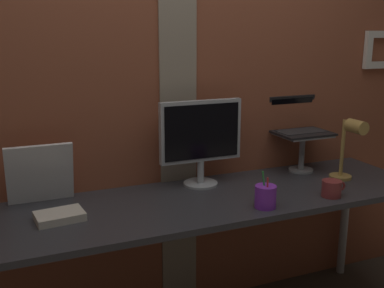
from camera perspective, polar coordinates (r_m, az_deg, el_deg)
The scene contains 10 objects.
brick_wall_back at distance 2.43m, azimuth -3.18°, elevation 6.09°, with size 3.68×0.16×2.44m.
desk at distance 2.25m, azimuth 0.99°, elevation -8.50°, with size 2.37×0.63×0.76m.
monitor at distance 2.35m, azimuth 1.11°, elevation 1.05°, with size 0.44×0.18×0.45m.
laptop_stand at distance 2.68m, azimuth 13.56°, elevation -0.27°, with size 0.28×0.22×0.22m.
laptop at distance 2.71m, azimuth 12.90°, elevation 2.59°, with size 0.31×0.28×0.20m.
whiteboard_panel at distance 2.23m, azimuth -18.39°, elevation -3.56°, with size 0.30×0.02×0.30m, color white.
desk_lamp at distance 2.56m, azimuth 19.08°, elevation 0.10°, with size 0.12×0.20×0.34m.
pen_cup at distance 2.13m, azimuth 9.13°, elevation -6.47°, with size 0.10×0.10×0.17m.
coffee_mug at distance 2.34m, azimuth 17.02°, elevation -5.32°, with size 0.13×0.09×0.08m.
paper_clutter_stack at distance 2.06m, azimuth -16.16°, elevation -8.61°, with size 0.20×0.14×0.03m, color silver.
Camera 1 is at (-0.80, -1.85, 1.55)m, focal length 42.84 mm.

